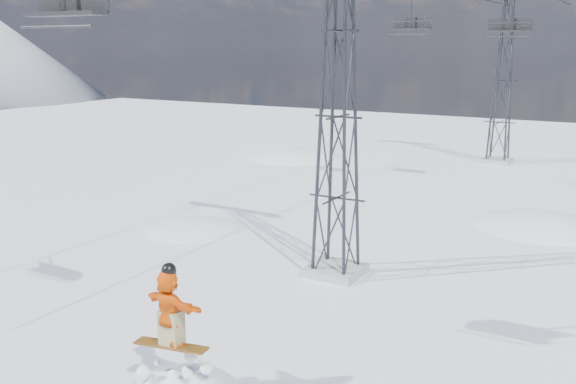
# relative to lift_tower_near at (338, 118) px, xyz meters

# --- Properties ---
(ground) EXTENTS (120.00, 120.00, 0.00)m
(ground) POSITION_rel_lift_tower_near_xyz_m (-0.80, -8.00, -5.47)
(ground) COLOR white
(ground) RESTS_ON ground
(snow_terrain) EXTENTS (39.00, 37.00, 22.00)m
(snow_terrain) POSITION_rel_lift_tower_near_xyz_m (-5.57, 13.24, -15.06)
(snow_terrain) COLOR white
(snow_terrain) RESTS_ON ground
(lift_tower_near) EXTENTS (5.20, 1.80, 11.43)m
(lift_tower_near) POSITION_rel_lift_tower_near_xyz_m (0.00, 0.00, 0.00)
(lift_tower_near) COLOR #999999
(lift_tower_near) RESTS_ON ground
(lift_tower_far) EXTENTS (5.20, 1.80, 11.43)m
(lift_tower_far) POSITION_rel_lift_tower_near_xyz_m (0.00, 25.00, 0.00)
(lift_tower_far) COLOR #999999
(lift_tower_far) RESTS_ON ground
(lift_chair_near) EXTENTS (2.17, 0.62, 2.69)m
(lift_chair_near) POSITION_rel_lift_tower_near_xyz_m (-2.20, -9.06, 3.23)
(lift_chair_near) COLOR black
(lift_chair_near) RESTS_ON ground
(lift_chair_mid) EXTENTS (2.16, 0.62, 2.68)m
(lift_chair_mid) POSITION_rel_lift_tower_near_xyz_m (2.20, 14.95, 3.23)
(lift_chair_mid) COLOR black
(lift_chair_mid) RESTS_ON ground
(lift_chair_far) EXTENTS (2.07, 0.59, 2.56)m
(lift_chair_far) POSITION_rel_lift_tower_near_xyz_m (-2.20, 12.91, 3.33)
(lift_chair_far) COLOR black
(lift_chair_far) RESTS_ON ground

